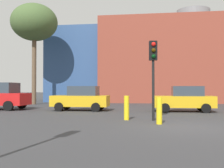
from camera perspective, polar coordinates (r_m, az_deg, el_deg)
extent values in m
plane|color=#38383A|center=(10.96, 15.30, -8.70)|extent=(200.00, 200.00, 0.00)
cube|color=brown|center=(34.77, 16.81, 4.14)|extent=(21.48, 13.18, 9.16)
cube|color=#2D4C7F|center=(35.35, -5.99, 3.44)|extent=(6.20, 11.86, 8.45)
cylinder|color=slate|center=(35.70, 16.76, 13.09)|extent=(4.00, 4.00, 2.00)
cube|color=#333D47|center=(20.72, -22.51, -0.76)|extent=(2.20, 1.68, 0.73)
cylinder|color=black|center=(19.35, -21.03, -4.33)|extent=(0.67, 0.23, 0.67)
cylinder|color=black|center=(21.05, -18.49, -4.07)|extent=(0.67, 0.23, 0.67)
cube|color=gold|center=(18.49, -6.68, -3.56)|extent=(3.82, 1.64, 0.73)
cube|color=#333D47|center=(18.41, -5.99, -1.44)|extent=(1.91, 1.46, 0.64)
cylinder|color=black|center=(18.06, -11.14, -4.76)|extent=(0.58, 0.20, 0.58)
cylinder|color=black|center=(19.65, -9.54, -4.46)|extent=(0.58, 0.20, 0.58)
cylinder|color=black|center=(17.41, -3.45, -4.91)|extent=(0.58, 0.20, 0.58)
cylinder|color=black|center=(19.06, -2.46, -4.58)|extent=(0.58, 0.20, 0.58)
cube|color=gold|center=(18.02, 14.88, -3.60)|extent=(3.80, 1.63, 0.72)
cube|color=#333D47|center=(18.04, 15.58, -1.45)|extent=(1.90, 1.45, 0.63)
cylinder|color=black|center=(17.11, 11.15, -4.97)|extent=(0.58, 0.20, 0.58)
cylinder|color=black|center=(18.77, 10.86, -4.62)|extent=(0.58, 0.20, 0.58)
cylinder|color=black|center=(17.42, 19.22, -4.86)|extent=(0.58, 0.20, 0.58)
cylinder|color=black|center=(19.05, 18.24, -4.54)|extent=(0.58, 0.20, 0.58)
cylinder|color=black|center=(12.64, 8.70, -1.35)|extent=(0.12, 0.12, 2.79)
cube|color=black|center=(12.77, 8.67, 6.97)|extent=(0.39, 0.29, 0.90)
sphere|color=red|center=(12.67, 8.77, 8.31)|extent=(0.20, 0.20, 0.20)
sphere|color=#3C2905|center=(12.63, 8.77, 7.06)|extent=(0.20, 0.20, 0.20)
sphere|color=black|center=(12.59, 8.78, 5.79)|extent=(0.20, 0.20, 0.20)
cylinder|color=brown|center=(26.97, -16.12, 2.96)|extent=(0.42, 0.42, 6.66)
ellipsoid|color=#476033|center=(27.66, -16.07, 12.40)|extent=(4.44, 4.44, 3.55)
cylinder|color=yellow|center=(11.46, 9.93, -5.60)|extent=(0.24, 0.24, 1.11)
cylinder|color=yellow|center=(12.82, 3.08, -5.04)|extent=(0.24, 0.24, 1.15)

